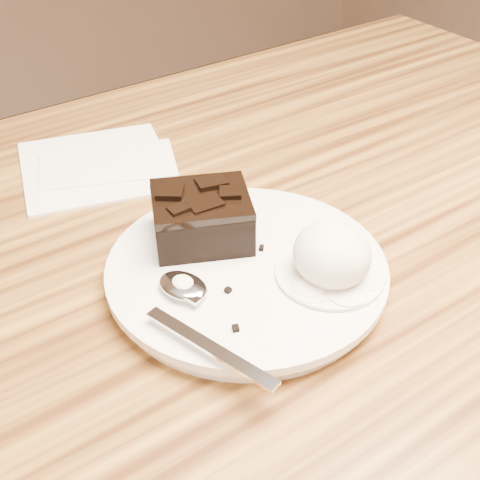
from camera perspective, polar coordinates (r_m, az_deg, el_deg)
dining_table at (r=0.90m, az=2.03°, el=-19.21°), size 1.20×0.80×0.75m
plate at (r=0.57m, az=0.58°, el=-2.91°), size 0.25×0.25×0.02m
brownie at (r=0.58m, az=-3.39°, el=1.75°), size 0.11×0.10×0.04m
ice_cream_scoop at (r=0.54m, az=8.08°, el=-1.29°), size 0.06×0.07×0.05m
melt_puddle at (r=0.55m, az=7.89°, el=-3.01°), size 0.09×0.09×0.00m
spoon at (r=0.53m, az=-5.02°, el=-4.18°), size 0.08×0.18×0.01m
napkin at (r=0.75m, az=-12.57°, el=6.50°), size 0.20×0.20×0.01m
crumb_a at (r=0.50m, az=-0.39°, el=-7.78°), size 0.01×0.01×0.00m
crumb_b at (r=0.57m, az=4.72°, el=-1.26°), size 0.01×0.01×0.00m
crumb_c at (r=0.58m, az=1.90°, el=-0.71°), size 0.01×0.01×0.00m
crumb_d at (r=0.53m, az=-1.07°, el=-4.46°), size 0.01×0.01×0.00m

